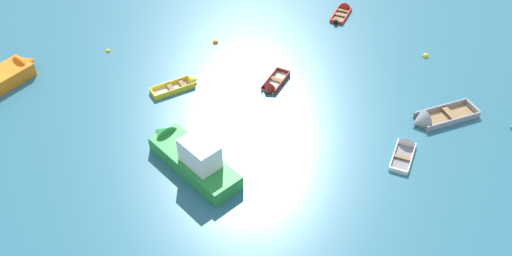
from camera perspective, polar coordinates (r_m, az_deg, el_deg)
The scene contains 9 objects.
rowboat_white_near_right at distance 33.80m, azimuth 15.12°, elevation -1.89°, with size 2.50×2.98×0.99m.
rowboat_maroon_far_back at distance 36.99m, azimuth 1.60°, elevation 4.27°, with size 2.51×2.78×0.92m.
rowboat_yellow_foreground_center at distance 37.50m, azimuth -7.43°, elevation 4.51°, with size 3.40×1.88×0.92m.
rowboat_grey_cluster_inner at distance 35.99m, azimuth 17.44°, elevation 0.83°, with size 4.65×2.09×1.37m.
motor_launch_green_back_row_left at distance 31.48m, azimuth -6.86°, elevation -2.78°, with size 5.03×6.77×2.70m.
rowboat_red_outer_right at distance 45.90m, azimuth 9.02°, elevation 11.88°, with size 2.48×2.88×0.95m.
mooring_buoy_trailing at distance 41.90m, azimuth 17.00°, elevation 7.05°, with size 0.48×0.48×0.48m, color yellow.
mooring_buoy_between_boats_left at distance 41.66m, azimuth -4.19°, elevation 8.72°, with size 0.42×0.42×0.42m, color orange.
mooring_buoy_near_foreground at distance 42.02m, azimuth -14.96°, elevation 7.62°, with size 0.37×0.37×0.37m, color yellow.
Camera 1 is at (-5.37, -0.22, 22.77)m, focal length 38.91 mm.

